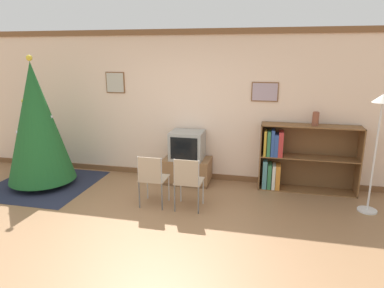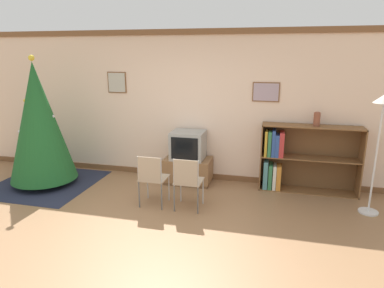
{
  "view_description": "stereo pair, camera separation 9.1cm",
  "coord_description": "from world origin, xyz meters",
  "px_view_note": "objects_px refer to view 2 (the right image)",
  "views": [
    {
      "loc": [
        1.48,
        -3.63,
        2.29
      ],
      "look_at": [
        0.35,
        1.31,
        0.94
      ],
      "focal_mm": 32.0,
      "sensor_mm": 36.0,
      "label": 1
    },
    {
      "loc": [
        1.57,
        -3.6,
        2.29
      ],
      "look_at": [
        0.35,
        1.31,
        0.94
      ],
      "focal_mm": 32.0,
      "sensor_mm": 36.0,
      "label": 2
    }
  ],
  "objects_px": {
    "folding_chair_right": "(187,180)",
    "standing_lamp": "(381,124)",
    "tv_console": "(188,170)",
    "folding_chair_left": "(152,177)",
    "vase": "(317,119)",
    "christmas_tree": "(39,122)",
    "bookshelf": "(293,159)",
    "television": "(188,145)"
  },
  "relations": [
    {
      "from": "tv_console",
      "to": "folding_chair_left",
      "type": "height_order",
      "value": "folding_chair_left"
    },
    {
      "from": "folding_chair_right",
      "to": "standing_lamp",
      "type": "distance_m",
      "value": 2.83
    },
    {
      "from": "christmas_tree",
      "to": "standing_lamp",
      "type": "relative_size",
      "value": 1.29
    },
    {
      "from": "television",
      "to": "folding_chair_right",
      "type": "xyz_separation_m",
      "value": [
        0.28,
        -1.11,
        -0.23
      ]
    },
    {
      "from": "television",
      "to": "folding_chair_left",
      "type": "distance_m",
      "value": 1.17
    },
    {
      "from": "standing_lamp",
      "to": "bookshelf",
      "type": "bearing_deg",
      "value": 149.42
    },
    {
      "from": "vase",
      "to": "television",
      "type": "bearing_deg",
      "value": -177.45
    },
    {
      "from": "standing_lamp",
      "to": "folding_chair_left",
      "type": "bearing_deg",
      "value": -170.03
    },
    {
      "from": "folding_chair_right",
      "to": "standing_lamp",
      "type": "xyz_separation_m",
      "value": [
        2.63,
        0.56,
        0.87
      ]
    },
    {
      "from": "christmas_tree",
      "to": "standing_lamp",
      "type": "xyz_separation_m",
      "value": [
        5.4,
        0.14,
        0.21
      ]
    },
    {
      "from": "bookshelf",
      "to": "standing_lamp",
      "type": "xyz_separation_m",
      "value": [
        1.1,
        -0.65,
        0.79
      ]
    },
    {
      "from": "tv_console",
      "to": "bookshelf",
      "type": "relative_size",
      "value": 0.52
    },
    {
      "from": "tv_console",
      "to": "folding_chair_right",
      "type": "relative_size",
      "value": 1.02
    },
    {
      "from": "christmas_tree",
      "to": "bookshelf",
      "type": "relative_size",
      "value": 1.4
    },
    {
      "from": "christmas_tree",
      "to": "standing_lamp",
      "type": "distance_m",
      "value": 5.41
    },
    {
      "from": "bookshelf",
      "to": "standing_lamp",
      "type": "distance_m",
      "value": 1.5
    },
    {
      "from": "bookshelf",
      "to": "standing_lamp",
      "type": "bearing_deg",
      "value": -30.58
    },
    {
      "from": "tv_console",
      "to": "bookshelf",
      "type": "xyz_separation_m",
      "value": [
        1.81,
        0.1,
        0.32
      ]
    },
    {
      "from": "christmas_tree",
      "to": "vase",
      "type": "bearing_deg",
      "value": 9.56
    },
    {
      "from": "vase",
      "to": "tv_console",
      "type": "bearing_deg",
      "value": -177.52
    },
    {
      "from": "standing_lamp",
      "to": "vase",
      "type": "bearing_deg",
      "value": 140.04
    },
    {
      "from": "christmas_tree",
      "to": "vase",
      "type": "relative_size",
      "value": 9.89
    },
    {
      "from": "christmas_tree",
      "to": "television",
      "type": "xyz_separation_m",
      "value": [
        2.49,
        0.69,
        -0.43
      ]
    },
    {
      "from": "television",
      "to": "folding_chair_left",
      "type": "bearing_deg",
      "value": -104.09
    },
    {
      "from": "bookshelf",
      "to": "christmas_tree",
      "type": "bearing_deg",
      "value": -169.67
    },
    {
      "from": "television",
      "to": "vase",
      "type": "height_order",
      "value": "vase"
    },
    {
      "from": "television",
      "to": "standing_lamp",
      "type": "bearing_deg",
      "value": -10.71
    },
    {
      "from": "vase",
      "to": "christmas_tree",
      "type": "bearing_deg",
      "value": -170.44
    },
    {
      "from": "tv_console",
      "to": "folding_chair_left",
      "type": "relative_size",
      "value": 1.02
    },
    {
      "from": "folding_chair_right",
      "to": "vase",
      "type": "xyz_separation_m",
      "value": [
        1.86,
        1.21,
        0.79
      ]
    },
    {
      "from": "tv_console",
      "to": "folding_chair_right",
      "type": "bearing_deg",
      "value": -75.94
    },
    {
      "from": "folding_chair_left",
      "to": "tv_console",
      "type": "bearing_deg",
      "value": 75.94
    },
    {
      "from": "television",
      "to": "folding_chair_right",
      "type": "relative_size",
      "value": 0.71
    },
    {
      "from": "christmas_tree",
      "to": "tv_console",
      "type": "xyz_separation_m",
      "value": [
        2.49,
        0.69,
        -0.9
      ]
    },
    {
      "from": "television",
      "to": "standing_lamp",
      "type": "height_order",
      "value": "standing_lamp"
    },
    {
      "from": "folding_chair_left",
      "to": "folding_chair_right",
      "type": "height_order",
      "value": "same"
    },
    {
      "from": "folding_chair_right",
      "to": "tv_console",
      "type": "bearing_deg",
      "value": 104.06
    },
    {
      "from": "folding_chair_right",
      "to": "standing_lamp",
      "type": "bearing_deg",
      "value": 12.02
    },
    {
      "from": "tv_console",
      "to": "standing_lamp",
      "type": "relative_size",
      "value": 0.48
    },
    {
      "from": "tv_console",
      "to": "christmas_tree",
      "type": "bearing_deg",
      "value": -164.58
    },
    {
      "from": "folding_chair_left",
      "to": "folding_chair_right",
      "type": "relative_size",
      "value": 1.0
    },
    {
      "from": "folding_chair_right",
      "to": "christmas_tree",
      "type": "bearing_deg",
      "value": 171.29
    }
  ]
}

